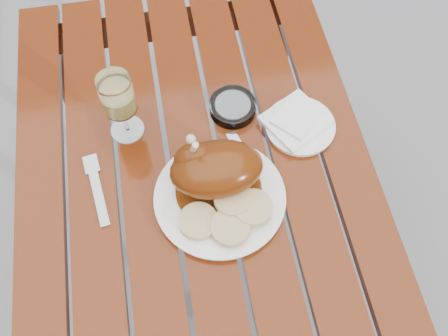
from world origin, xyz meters
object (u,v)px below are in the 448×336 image
at_px(wine_glass, 121,107).
at_px(ashtray, 233,107).
at_px(dinner_plate, 220,198).
at_px(side_plate, 300,126).
at_px(table, 203,237).

height_order(wine_glass, ashtray, wine_glass).
bearing_deg(wine_glass, ashtray, 2.45).
distance_m(dinner_plate, side_plate, 0.27).
xyz_separation_m(dinner_plate, side_plate, (0.22, 0.15, -0.00)).
height_order(dinner_plate, ashtray, ashtray).
height_order(table, side_plate, side_plate).
bearing_deg(dinner_plate, side_plate, 34.66).
bearing_deg(wine_glass, table, -47.25).
bearing_deg(table, wine_glass, 132.75).
bearing_deg(dinner_plate, table, 122.59).
distance_m(wine_glass, side_plate, 0.42).
bearing_deg(side_plate, wine_glass, 170.62).
xyz_separation_m(wine_glass, side_plate, (0.40, -0.07, -0.09)).
distance_m(table, wine_glass, 0.51).
xyz_separation_m(dinner_plate, wine_glass, (-0.18, 0.22, 0.08)).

